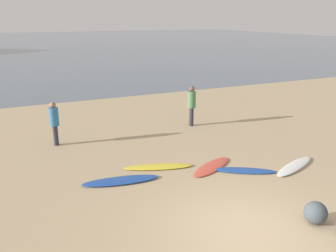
{
  "coord_description": "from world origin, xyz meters",
  "views": [
    {
      "loc": [
        -4.6,
        -5.69,
        4.7
      ],
      "look_at": [
        0.95,
        6.36,
        0.6
      ],
      "focal_mm": 38.11,
      "sensor_mm": 36.0,
      "label": 1
    }
  ],
  "objects_px": {
    "surfboard_0": "(121,181)",
    "surfboard_4": "(295,166)",
    "surfboard_1": "(158,167)",
    "person_0": "(54,120)",
    "surfboard_3": "(244,170)",
    "person_1": "(192,103)",
    "beach_rock_far": "(316,213)",
    "surfboard_2": "(212,167)"
  },
  "relations": [
    {
      "from": "surfboard_0",
      "to": "surfboard_4",
      "type": "bearing_deg",
      "value": -4.39
    },
    {
      "from": "surfboard_1",
      "to": "person_0",
      "type": "height_order",
      "value": "person_0"
    },
    {
      "from": "surfboard_3",
      "to": "person_1",
      "type": "relative_size",
      "value": 1.1
    },
    {
      "from": "person_0",
      "to": "beach_rock_far",
      "type": "bearing_deg",
      "value": -22.13
    },
    {
      "from": "surfboard_1",
      "to": "person_0",
      "type": "distance_m",
      "value": 4.57
    },
    {
      "from": "surfboard_1",
      "to": "person_0",
      "type": "relative_size",
      "value": 1.33
    },
    {
      "from": "surfboard_2",
      "to": "person_1",
      "type": "height_order",
      "value": "person_1"
    },
    {
      "from": "surfboard_0",
      "to": "surfboard_1",
      "type": "distance_m",
      "value": 1.5
    },
    {
      "from": "surfboard_4",
      "to": "beach_rock_far",
      "type": "xyz_separation_m",
      "value": [
        -1.93,
        -2.68,
        0.23
      ]
    },
    {
      "from": "surfboard_1",
      "to": "surfboard_2",
      "type": "distance_m",
      "value": 1.73
    },
    {
      "from": "surfboard_4",
      "to": "person_1",
      "type": "distance_m",
      "value": 5.65
    },
    {
      "from": "surfboard_4",
      "to": "beach_rock_far",
      "type": "relative_size",
      "value": 3.97
    },
    {
      "from": "surfboard_3",
      "to": "beach_rock_far",
      "type": "relative_size",
      "value": 3.63
    },
    {
      "from": "surfboard_0",
      "to": "surfboard_2",
      "type": "bearing_deg",
      "value": 5.22
    },
    {
      "from": "surfboard_4",
      "to": "person_0",
      "type": "relative_size",
      "value": 1.29
    },
    {
      "from": "surfboard_3",
      "to": "person_1",
      "type": "xyz_separation_m",
      "value": [
        0.83,
        5.07,
        1.02
      ]
    },
    {
      "from": "beach_rock_far",
      "to": "surfboard_4",
      "type": "bearing_deg",
      "value": 54.26
    },
    {
      "from": "surfboard_0",
      "to": "person_0",
      "type": "bearing_deg",
      "value": 116.82
    },
    {
      "from": "surfboard_0",
      "to": "surfboard_2",
      "type": "distance_m",
      "value": 3.01
    },
    {
      "from": "person_0",
      "to": "person_1",
      "type": "relative_size",
      "value": 0.94
    },
    {
      "from": "surfboard_0",
      "to": "person_0",
      "type": "relative_size",
      "value": 1.34
    },
    {
      "from": "person_0",
      "to": "surfboard_0",
      "type": "bearing_deg",
      "value": -35.39
    },
    {
      "from": "surfboard_3",
      "to": "person_0",
      "type": "height_order",
      "value": "person_0"
    },
    {
      "from": "surfboard_2",
      "to": "surfboard_3",
      "type": "xyz_separation_m",
      "value": [
        0.77,
        -0.7,
        0.0
      ]
    },
    {
      "from": "surfboard_4",
      "to": "person_1",
      "type": "xyz_separation_m",
      "value": [
        -0.84,
        5.49,
        1.01
      ]
    },
    {
      "from": "surfboard_0",
      "to": "surfboard_2",
      "type": "relative_size",
      "value": 1.16
    },
    {
      "from": "surfboard_1",
      "to": "surfboard_4",
      "type": "height_order",
      "value": "surfboard_4"
    },
    {
      "from": "surfboard_3",
      "to": "person_0",
      "type": "xyz_separation_m",
      "value": [
        -5.03,
        4.98,
        0.96
      ]
    },
    {
      "from": "person_0",
      "to": "surfboard_3",
      "type": "bearing_deg",
      "value": -7.4
    },
    {
      "from": "surfboard_2",
      "to": "beach_rock_far",
      "type": "distance_m",
      "value": 3.85
    },
    {
      "from": "surfboard_3",
      "to": "surfboard_2",
      "type": "bearing_deg",
      "value": 168.72
    },
    {
      "from": "surfboard_1",
      "to": "person_0",
      "type": "xyz_separation_m",
      "value": [
        -2.68,
        3.58,
        0.96
      ]
    },
    {
      "from": "person_0",
      "to": "person_1",
      "type": "bearing_deg",
      "value": 38.13
    },
    {
      "from": "surfboard_0",
      "to": "surfboard_1",
      "type": "height_order",
      "value": "surfboard_0"
    },
    {
      "from": "person_1",
      "to": "surfboard_4",
      "type": "bearing_deg",
      "value": 52.26
    },
    {
      "from": "surfboard_1",
      "to": "surfboard_4",
      "type": "relative_size",
      "value": 1.03
    },
    {
      "from": "surfboard_2",
      "to": "surfboard_0",
      "type": "bearing_deg",
      "value": 147.22
    },
    {
      "from": "person_1",
      "to": "beach_rock_far",
      "type": "relative_size",
      "value": 3.29
    },
    {
      "from": "surfboard_0",
      "to": "surfboard_4",
      "type": "height_order",
      "value": "surfboard_4"
    },
    {
      "from": "surfboard_0",
      "to": "surfboard_1",
      "type": "relative_size",
      "value": 1.01
    },
    {
      "from": "surfboard_0",
      "to": "person_0",
      "type": "xyz_separation_m",
      "value": [
        -1.26,
        4.06,
        0.95
      ]
    },
    {
      "from": "surfboard_0",
      "to": "surfboard_4",
      "type": "relative_size",
      "value": 1.04
    }
  ]
}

